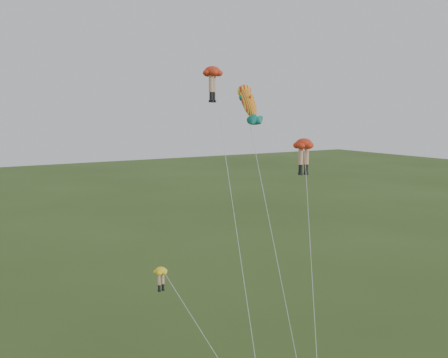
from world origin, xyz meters
TOP-DOWN VIEW (x-y plane):
  - legs_kite_red_high at (2.39, 11.07)m, footprint 5.65×14.69m
  - legs_kite_red_mid at (7.52, 6.93)m, footprint 6.80×9.83m
  - legs_kite_yellow at (-4.09, 5.29)m, footprint 3.31×9.15m
  - fish_kite at (1.33, 4.90)m, footprint 1.64×8.05m

SIDE VIEW (x-z plane):
  - legs_kite_yellow at x=-4.09m, z-range 3.37..11.75m
  - legs_kite_red_mid at x=7.52m, z-range 7.03..22.65m
  - fish_kite at x=1.33m, z-range 8.31..27.76m
  - legs_kite_red_high at x=2.39m, z-range 9.51..30.29m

